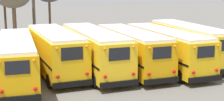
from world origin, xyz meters
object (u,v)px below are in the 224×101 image
at_px(school_bus_4, 165,48).
at_px(school_bus_5, 189,43).
at_px(school_bus_0, 17,58).
at_px(utility_pole, 34,10).
at_px(school_bus_3, 131,49).
at_px(school_bus_1, 55,51).
at_px(school_bus_2, 94,50).

distance_m(school_bus_4, school_bus_5, 3.08).
relative_size(school_bus_0, school_bus_5, 1.04).
bearing_deg(utility_pole, school_bus_4, -59.79).
bearing_deg(school_bus_3, school_bus_4, -3.98).
relative_size(school_bus_0, school_bus_3, 1.10).
bearing_deg(school_bus_4, school_bus_0, -179.72).
relative_size(school_bus_1, school_bus_4, 0.92).
xyz_separation_m(school_bus_2, utility_pole, (-2.85, 13.88, 2.10)).
height_order(school_bus_0, school_bus_3, school_bus_3).
bearing_deg(school_bus_2, school_bus_5, 3.14).
xyz_separation_m(school_bus_0, school_bus_5, (14.16, 1.26, 0.09)).
height_order(school_bus_0, utility_pole, utility_pole).
bearing_deg(school_bus_4, utility_pole, 120.21).
xyz_separation_m(school_bus_3, school_bus_5, (5.66, 1.01, 0.04)).
distance_m(school_bus_4, utility_pole, 17.06).
distance_m(school_bus_2, school_bus_3, 2.88).
height_order(school_bus_3, school_bus_4, school_bus_3).
xyz_separation_m(school_bus_4, school_bus_5, (2.83, 1.21, 0.06)).
bearing_deg(school_bus_1, utility_pole, 90.09).
distance_m(school_bus_1, school_bus_4, 8.58).
xyz_separation_m(school_bus_0, utility_pole, (2.81, 14.68, 2.19)).
height_order(school_bus_4, utility_pole, utility_pole).
relative_size(school_bus_4, school_bus_5, 1.00).
xyz_separation_m(school_bus_1, school_bus_4, (8.50, -1.23, -0.07)).
distance_m(school_bus_3, utility_pole, 15.65).
bearing_deg(school_bus_0, school_bus_3, 1.70).
relative_size(school_bus_1, school_bus_5, 0.92).
xyz_separation_m(school_bus_3, utility_pole, (-5.68, 14.43, 2.15)).
xyz_separation_m(school_bus_1, school_bus_3, (5.66, -1.03, -0.05)).
bearing_deg(school_bus_4, school_bus_3, 176.02).
bearing_deg(utility_pole, school_bus_5, -49.78).
bearing_deg(school_bus_2, school_bus_3, -10.92).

